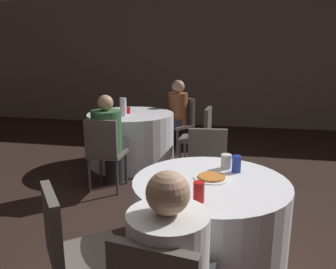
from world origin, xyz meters
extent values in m
plane|color=black|center=(0.00, 0.00, 0.00)|extent=(16.00, 16.00, 0.00)
cube|color=#7A6B5B|center=(0.00, 5.15, 1.40)|extent=(16.00, 0.06, 2.80)
cylinder|color=silver|center=(0.18, -0.10, 0.38)|extent=(1.06, 1.06, 0.75)
cylinder|color=silver|center=(-1.13, 2.26, 0.38)|extent=(1.24, 1.24, 0.75)
cube|color=#59514C|center=(-0.49, -0.63, 0.43)|extent=(0.56, 0.56, 0.04)
cube|color=#59514C|center=(-0.63, -0.74, 0.67)|extent=(0.27, 0.33, 0.42)
cylinder|color=#4C4C51|center=(-0.46, -0.39, 0.21)|extent=(0.03, 0.03, 0.41)
cube|color=#59514C|center=(0.10, 0.75, 0.43)|extent=(0.44, 0.44, 0.04)
cube|color=#59514C|center=(0.08, 0.93, 0.67)|extent=(0.38, 0.09, 0.42)
cylinder|color=#4C4C51|center=(0.28, 0.60, 0.21)|extent=(0.03, 0.03, 0.41)
cylinder|color=#4C4C51|center=(-0.06, 0.56, 0.21)|extent=(0.03, 0.03, 0.41)
cylinder|color=#4C4C51|center=(0.25, 0.94, 0.21)|extent=(0.03, 0.03, 0.41)
cylinder|color=#4C4C51|center=(-0.09, 0.90, 0.21)|extent=(0.03, 0.03, 0.41)
cube|color=#59514C|center=(-0.19, 2.20, 0.43)|extent=(0.43, 0.43, 0.04)
cube|color=#59514C|center=(-0.01, 2.18, 0.67)|extent=(0.08, 0.38, 0.42)
cylinder|color=#4C4C51|center=(-0.38, 2.04, 0.21)|extent=(0.03, 0.03, 0.41)
cylinder|color=#4C4C51|center=(-0.35, 2.38, 0.21)|extent=(0.03, 0.03, 0.41)
cylinder|color=#4C4C51|center=(-0.04, 2.01, 0.21)|extent=(0.03, 0.03, 0.41)
cylinder|color=#4C4C51|center=(-0.01, 2.35, 0.21)|extent=(0.03, 0.03, 0.41)
cube|color=#59514C|center=(-1.13, 1.32, 0.43)|extent=(0.40, 0.40, 0.04)
cube|color=#59514C|center=(-1.13, 1.14, 0.67)|extent=(0.38, 0.05, 0.42)
cylinder|color=#4C4C51|center=(-1.30, 1.49, 0.21)|extent=(0.03, 0.03, 0.41)
cylinder|color=#4C4C51|center=(-0.96, 1.49, 0.21)|extent=(0.03, 0.03, 0.41)
cylinder|color=#4C4C51|center=(-1.30, 1.15, 0.21)|extent=(0.03, 0.03, 0.41)
cylinder|color=#4C4C51|center=(-0.96, 1.15, 0.21)|extent=(0.03, 0.03, 0.41)
cube|color=#59514C|center=(-0.57, 3.01, 0.43)|extent=(0.56, 0.56, 0.04)
cube|color=#59514C|center=(-0.46, 3.15, 0.67)|extent=(0.33, 0.27, 0.42)
cylinder|color=#4C4C51|center=(-0.53, 2.77, 0.21)|extent=(0.03, 0.03, 0.41)
cylinder|color=#4C4C51|center=(-0.80, 2.98, 0.21)|extent=(0.03, 0.03, 0.41)
cylinder|color=#4C4C51|center=(-0.33, 3.04, 0.21)|extent=(0.03, 0.03, 0.41)
cylinder|color=#4C4C51|center=(-0.60, 3.25, 0.21)|extent=(0.03, 0.03, 0.41)
cylinder|color=#282828|center=(-1.13, 1.54, 0.23)|extent=(0.24, 0.24, 0.45)
cube|color=#282828|center=(-1.13, 1.43, 0.50)|extent=(0.34, 0.32, 0.12)
cylinder|color=#38663D|center=(-1.13, 1.32, 0.70)|extent=(0.35, 0.35, 0.50)
sphere|color=tan|center=(-1.13, 1.32, 1.04)|extent=(0.18, 0.18, 0.18)
cylinder|color=white|center=(0.05, -0.94, 0.69)|extent=(0.36, 0.36, 0.47)
sphere|color=tan|center=(0.05, -0.94, 1.02)|extent=(0.19, 0.19, 0.19)
cylinder|color=black|center=(-0.70, 2.83, 0.23)|extent=(0.24, 0.24, 0.45)
cube|color=black|center=(-0.63, 2.92, 0.50)|extent=(0.43, 0.43, 0.12)
cylinder|color=brown|center=(-0.57, 3.01, 0.71)|extent=(0.31, 0.31, 0.52)
sphere|color=tan|center=(-0.57, 3.01, 1.08)|extent=(0.21, 0.21, 0.21)
cylinder|color=white|center=(0.18, -0.05, 0.76)|extent=(0.25, 0.25, 0.01)
cylinder|color=orange|center=(0.18, -0.05, 0.76)|extent=(0.19, 0.19, 0.01)
cylinder|color=#1E38A5|center=(0.35, 0.11, 0.81)|extent=(0.07, 0.07, 0.12)
cylinder|color=red|center=(0.13, -0.44, 0.81)|extent=(0.07, 0.07, 0.12)
cylinder|color=silver|center=(-0.04, -0.35, 0.81)|extent=(0.07, 0.07, 0.12)
cylinder|color=silver|center=(0.27, 0.18, 0.81)|extent=(0.08, 0.08, 0.11)
cylinder|color=silver|center=(-1.17, 2.05, 0.88)|extent=(0.09, 0.09, 0.25)
cylinder|color=red|center=(-1.16, 2.23, 0.80)|extent=(0.07, 0.07, 0.09)
camera|label=1|loc=(0.30, -2.19, 1.59)|focal=35.00mm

